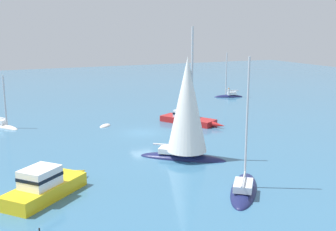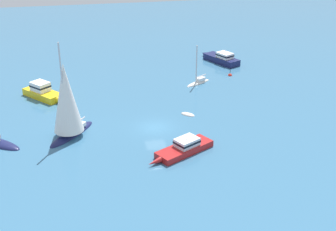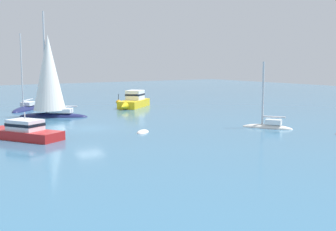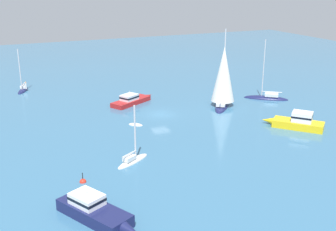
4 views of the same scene
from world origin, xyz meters
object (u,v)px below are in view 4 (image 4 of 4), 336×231
(yacht, at_px, (223,78))
(channel_buoy, at_px, (83,182))
(launch, at_px, (131,100))
(rib, at_px, (136,125))
(ketch_2, at_px, (133,160))
(motor_cruiser, at_px, (95,211))
(ketch_1, at_px, (266,98))
(motor_cruiser_1, at_px, (297,122))
(ketch, at_px, (23,89))

(yacht, relative_size, channel_buoy, 9.32)
(launch, distance_m, rib, 10.25)
(rib, distance_m, ketch_2, 11.91)
(motor_cruiser, distance_m, ketch_2, 11.51)
(ketch_1, distance_m, rib, 24.27)
(motor_cruiser_1, xyz_separation_m, launch, (16.29, -19.61, -0.24))
(motor_cruiser, xyz_separation_m, ketch_1, (-34.92, -23.96, -0.61))
(yacht, xyz_separation_m, channel_buoy, (25.76, 16.70, -4.38))
(ketch, distance_m, rib, 27.81)
(rib, distance_m, channel_buoy, 17.08)
(motor_cruiser, xyz_separation_m, motor_cruiser_1, (-30.02, -10.74, 0.09))
(motor_cruiser, relative_size, ketch_1, 0.83)
(ketch_2, bearing_deg, motor_cruiser, -155.94)
(motor_cruiser_1, bearing_deg, launch, -1.18)
(motor_cruiser_1, relative_size, ketch_2, 1.08)
(ketch, height_order, rib, ketch)
(ketch_1, bearing_deg, ketch_2, 65.71)
(yacht, distance_m, rib, 16.34)
(motor_cruiser, xyz_separation_m, ketch_2, (-6.56, -9.44, -0.52))
(launch, bearing_deg, motor_cruiser_1, -79.68)
(motor_cruiser, distance_m, rib, 23.25)
(ketch, xyz_separation_m, motor_cruiser, (-1.10, 45.62, 0.48))
(channel_buoy, bearing_deg, ketch_2, -157.28)
(ketch_1, distance_m, ketch_2, 31.86)
(yacht, height_order, motor_cruiser_1, yacht)
(motor_cruiser_1, height_order, rib, motor_cruiser_1)
(yacht, distance_m, ketch_2, 24.67)
(ketch_1, relative_size, launch, 1.23)
(ketch_2, bearing_deg, launch, 39.97)
(motor_cruiser, distance_m, motor_cruiser_1, 31.88)
(ketch, height_order, motor_cruiser, ketch)
(yacht, xyz_separation_m, ketch, (27.42, -22.00, -4.11))
(motor_cruiser, bearing_deg, rib, 125.18)
(motor_cruiser_1, relative_size, launch, 0.86)
(ketch_1, relative_size, channel_buoy, 7.78)
(ketch, height_order, ketch_1, ketch_1)
(motor_cruiser, bearing_deg, yacht, 105.04)
(launch, bearing_deg, ketch, 104.79)
(rib, height_order, ketch_2, ketch_2)
(ketch, bearing_deg, launch, 64.25)
(ketch_1, height_order, rib, ketch_1)
(ketch, bearing_deg, ketch_1, 79.06)
(yacht, xyz_separation_m, launch, (12.59, -6.73, -3.79))
(channel_buoy, bearing_deg, yacht, -147.05)
(motor_cruiser_1, distance_m, channel_buoy, 29.72)
(motor_cruiser, distance_m, launch, 33.32)
(motor_cruiser, bearing_deg, motor_cruiser_1, 82.83)
(motor_cruiser, relative_size, motor_cruiser_1, 1.18)
(ketch_1, bearing_deg, launch, 21.80)
(ketch_2, bearing_deg, rib, 37.56)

